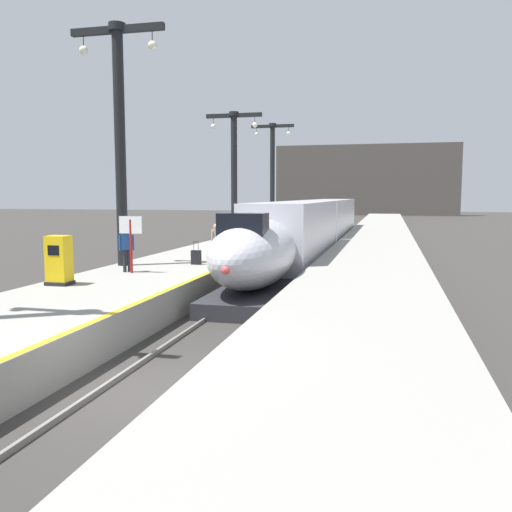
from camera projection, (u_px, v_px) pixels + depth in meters
The scene contains 16 objects.
ground_plane at pixel (140, 392), 10.99m from camera, with size 260.00×260.00×0.00m, color #33302D.
platform_left at pixel (250, 248), 35.78m from camera, with size 4.80×110.00×1.05m, color gray.
platform_right at pixel (376, 251), 33.87m from camera, with size 4.80×110.00×1.05m, color gray.
platform_left_safety_stripe at pixel (284, 240), 35.19m from camera, with size 0.20×107.80×0.01m, color yellow.
rail_main_left at pixel (306, 252), 37.71m from camera, with size 0.08×110.00×0.12m, color slate.
rail_main_right at pixel (328, 252), 37.36m from camera, with size 0.08×110.00×0.12m, color slate.
highspeed_train_main at pixel (312, 227), 34.72m from camera, with size 2.92×38.71×3.60m.
station_column_mid at pixel (120, 123), 22.03m from camera, with size 4.00×0.68×9.68m.
station_column_far at pixel (234, 162), 38.28m from camera, with size 4.00×0.68×8.67m.
station_column_distant at pixel (272, 165), 50.72m from camera, with size 4.00×0.68×9.50m.
passenger_near_edge at pixel (216, 240), 23.18m from camera, with size 0.34×0.54×1.69m.
passenger_mid_platform at pixel (127, 246), 20.61m from camera, with size 0.50×0.39×1.69m.
rolling_suitcase at pixel (196, 257), 22.92m from camera, with size 0.40×0.22×0.98m.
ticket_machine_yellow at pixel (59, 262), 17.64m from camera, with size 0.76×0.62×1.60m.
departure_info_board at pixel (131, 233), 20.29m from camera, with size 0.90×0.10×2.12m.
terminus_back_wall at pixel (366, 180), 108.70m from camera, with size 36.00×2.00×14.00m, color #4C4742.
Camera 1 is at (4.79, -9.76, 3.93)m, focal length 38.32 mm.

